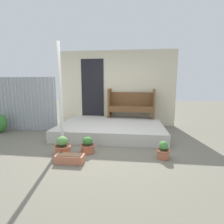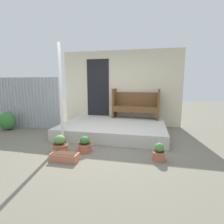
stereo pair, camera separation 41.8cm
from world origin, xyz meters
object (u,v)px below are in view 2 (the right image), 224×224
flower_pot_left (60,145)px  shrub_by_fence (7,121)px  planter_box_rect (65,157)px  flower_pot_middle (85,145)px  support_post (61,95)px  bench (136,104)px  flower_pot_right (159,153)px

flower_pot_left → shrub_by_fence: (-2.58, 1.38, 0.12)m
flower_pot_left → shrub_by_fence: shrub_by_fence is taller
planter_box_rect → flower_pot_left: bearing=129.2°
flower_pot_middle → flower_pot_left: bearing=-160.1°
flower_pot_left → flower_pot_middle: flower_pot_left is taller
flower_pot_middle → shrub_by_fence: (-3.07, 1.20, 0.14)m
support_post → bench: 2.66m
bench → flower_pot_right: size_ratio=4.47×
shrub_by_fence → flower_pot_left: bearing=-28.1°
planter_box_rect → shrub_by_fence: (-2.86, 1.72, 0.21)m
flower_pot_right → shrub_by_fence: size_ratio=0.61×
support_post → flower_pot_left: support_post is taller
bench → planter_box_rect: size_ratio=2.98×
bench → flower_pot_left: (-1.39, -2.62, -0.64)m
flower_pot_right → planter_box_rect: 1.82m
flower_pot_middle → support_post: bearing=153.4°
bench → flower_pot_right: bearing=-71.1°
support_post → shrub_by_fence: (-2.37, 0.85, -0.91)m
support_post → flower_pot_right: support_post is taller
flower_pot_right → support_post: bearing=168.2°
support_post → flower_pot_left: (0.21, -0.53, -1.02)m
flower_pot_left → flower_pot_right: flower_pot_left is taller
flower_pot_middle → flower_pot_right: bearing=-4.4°
support_post → bench: size_ratio=1.52×
bench → flower_pot_middle: bearing=-105.8°
flower_pot_middle → bench: bearing=69.7°
bench → planter_box_rect: bearing=-106.1°
support_post → planter_box_rect: size_ratio=4.52×
flower_pot_right → shrub_by_fence: (-4.63, 1.32, 0.14)m
flower_pot_right → planter_box_rect: size_ratio=0.67×
support_post → planter_box_rect: support_post is taller
flower_pot_left → flower_pot_middle: bearing=19.9°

